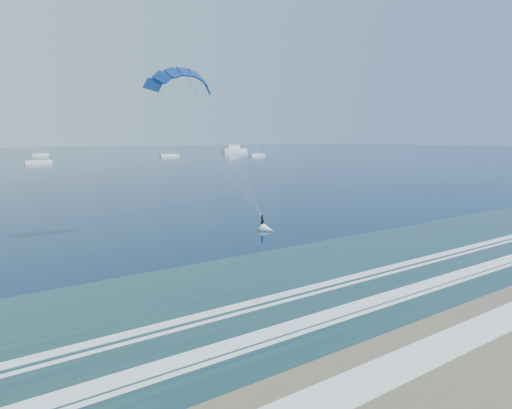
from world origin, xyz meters
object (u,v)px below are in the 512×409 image
object	(u,v)px
sailboat_5	(169,155)
sailboat_7	(38,162)
sailboat_6	(257,155)
motor_yacht	(234,149)
sailboat_4	(40,155)
kitesurfer_rig	(228,152)

from	to	relation	value
sailboat_5	sailboat_7	world-z (taller)	sailboat_7
sailboat_5	sailboat_6	distance (m)	43.88
motor_yacht	sailboat_4	xyz separation A→B (m)	(-109.73, 13.38, -1.14)
sailboat_6	sailboat_7	size ratio (longest dim) A/B	0.78
sailboat_4	sailboat_7	xyz separation A→B (m)	(-13.69, -72.18, 0.03)
kitesurfer_rig	sailboat_7	xyz separation A→B (m)	(9.04, 147.03, -7.67)
motor_yacht	sailboat_5	size ratio (longest dim) A/B	1.29
sailboat_7	motor_yacht	bearing A→B (deg)	25.48
kitesurfer_rig	sailboat_6	bearing A→B (deg)	53.66
motor_yacht	sailboat_5	xyz separation A→B (m)	(-58.30, -31.24, -1.13)
sailboat_4	sailboat_6	size ratio (longest dim) A/B	1.01
sailboat_5	sailboat_6	size ratio (longest dim) A/B	1.18
sailboat_7	kitesurfer_rig	bearing A→B (deg)	-93.52
motor_yacht	sailboat_7	xyz separation A→B (m)	(-123.42, -58.80, -1.11)
sailboat_5	sailboat_6	world-z (taller)	sailboat_5
motor_yacht	sailboat_7	world-z (taller)	sailboat_7
motor_yacht	sailboat_4	world-z (taller)	sailboat_4
motor_yacht	sailboat_7	size ratio (longest dim) A/B	1.19
kitesurfer_rig	sailboat_7	size ratio (longest dim) A/B	1.17
kitesurfer_rig	sailboat_4	xyz separation A→B (m)	(22.73, 219.21, -7.70)
sailboat_6	motor_yacht	bearing A→B (deg)	68.94
motor_yacht	sailboat_6	xyz separation A→B (m)	(-20.80, -54.02, -1.14)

